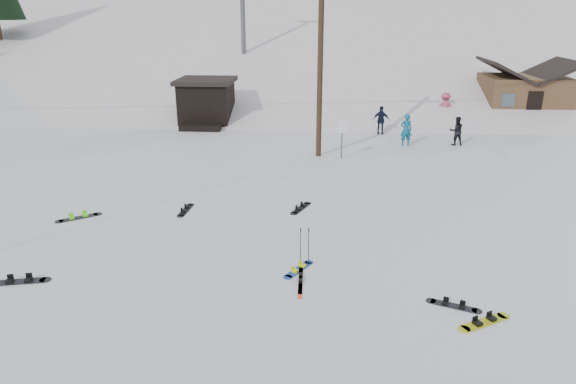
# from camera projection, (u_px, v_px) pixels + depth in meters

# --- Properties ---
(ground) EXTENTS (200.00, 200.00, 0.00)m
(ground) POSITION_uv_depth(u_px,v_px,m) (224.00, 316.00, 11.98)
(ground) COLOR silver
(ground) RESTS_ON ground
(ski_slope) EXTENTS (60.00, 85.24, 65.97)m
(ski_slope) POSITION_uv_depth(u_px,v_px,m) (306.00, 159.00, 67.67)
(ski_slope) COLOR white
(ski_slope) RESTS_ON ground
(ridge_left) EXTENTS (47.54, 95.03, 58.38)m
(ridge_left) POSITION_uv_depth(u_px,v_px,m) (12.00, 161.00, 63.15)
(ridge_left) COLOR silver
(ridge_left) RESTS_ON ground
(treeline_crest) EXTENTS (50.00, 6.00, 10.00)m
(treeline_crest) POSITION_uv_depth(u_px,v_px,m) (313.00, 48.00, 92.73)
(treeline_crest) COLOR black
(treeline_crest) RESTS_ON ski_slope
(utility_pole) EXTENTS (2.00, 0.26, 9.00)m
(utility_pole) POSITION_uv_depth(u_px,v_px,m) (320.00, 57.00, 23.41)
(utility_pole) COLOR #3A2819
(utility_pole) RESTS_ON ground
(trail_sign) EXTENTS (0.50, 0.09, 1.85)m
(trail_sign) POSITION_uv_depth(u_px,v_px,m) (342.00, 132.00, 24.09)
(trail_sign) COLOR #595B60
(trail_sign) RESTS_ON ground
(lift_hut) EXTENTS (3.40, 4.10, 2.75)m
(lift_hut) POSITION_uv_depth(u_px,v_px,m) (207.00, 102.00, 31.51)
(lift_hut) COLOR black
(lift_hut) RESTS_ON ground
(cabin) EXTENTS (5.39, 4.40, 3.77)m
(cabin) POSITION_uv_depth(u_px,v_px,m) (523.00, 95.00, 33.01)
(cabin) COLOR brown
(cabin) RESTS_ON ground
(hero_snowboard) EXTENTS (0.78, 1.13, 0.09)m
(hero_snowboard) POSITION_uv_depth(u_px,v_px,m) (299.00, 269.00, 14.06)
(hero_snowboard) COLOR #1B47B1
(hero_snowboard) RESTS_ON ground
(hero_skis) EXTENTS (0.16, 1.88, 0.10)m
(hero_skis) POSITION_uv_depth(u_px,v_px,m) (301.00, 279.00, 13.54)
(hero_skis) COLOR #E24917
(hero_skis) RESTS_ON ground
(ski_poles) EXTENTS (0.30, 0.08, 1.10)m
(ski_poles) POSITION_uv_depth(u_px,v_px,m) (305.00, 246.00, 14.21)
(ski_poles) COLOR black
(ski_poles) RESTS_ON ground
(board_scatter_a) EXTENTS (1.55, 0.58, 0.11)m
(board_scatter_a) POSITION_uv_depth(u_px,v_px,m) (19.00, 281.00, 13.43)
(board_scatter_a) COLOR black
(board_scatter_a) RESTS_ON ground
(board_scatter_b) EXTENTS (0.33, 1.35, 0.09)m
(board_scatter_b) POSITION_uv_depth(u_px,v_px,m) (186.00, 210.00, 18.20)
(board_scatter_b) COLOR black
(board_scatter_b) RESTS_ON ground
(board_scatter_c) EXTENTS (1.30, 1.02, 0.11)m
(board_scatter_c) POSITION_uv_depth(u_px,v_px,m) (79.00, 217.00, 17.54)
(board_scatter_c) COLOR black
(board_scatter_c) RESTS_ON ground
(board_scatter_d) EXTENTS (1.25, 0.63, 0.09)m
(board_scatter_d) POSITION_uv_depth(u_px,v_px,m) (454.00, 305.00, 12.34)
(board_scatter_d) COLOR black
(board_scatter_d) RESTS_ON ground
(board_scatter_e) EXTENTS (1.33, 0.88, 0.10)m
(board_scatter_e) POSITION_uv_depth(u_px,v_px,m) (484.00, 322.00, 11.69)
(board_scatter_e) COLOR #C9D117
(board_scatter_e) RESTS_ON ground
(board_scatter_f) EXTENTS (0.71, 1.31, 0.10)m
(board_scatter_f) POSITION_uv_depth(u_px,v_px,m) (301.00, 208.00, 18.38)
(board_scatter_f) COLOR black
(board_scatter_f) RESTS_ON ground
(skier_teal) EXTENTS (0.64, 0.46, 1.66)m
(skier_teal) POSITION_uv_depth(u_px,v_px,m) (406.00, 130.00, 26.57)
(skier_teal) COLOR #0C5979
(skier_teal) RESTS_ON ground
(skier_dark) EXTENTS (0.79, 0.65, 1.50)m
(skier_dark) POSITION_uv_depth(u_px,v_px,m) (456.00, 131.00, 26.69)
(skier_dark) COLOR black
(skier_dark) RESTS_ON ground
(skier_pink) EXTENTS (1.27, 0.81, 1.87)m
(skier_pink) POSITION_uv_depth(u_px,v_px,m) (445.00, 107.00, 32.00)
(skier_pink) COLOR #BC4268
(skier_pink) RESTS_ON ground
(skier_navy) EXTENTS (1.00, 0.59, 1.60)m
(skier_navy) POSITION_uv_depth(u_px,v_px,m) (381.00, 120.00, 29.00)
(skier_navy) COLOR #162039
(skier_navy) RESTS_ON ground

